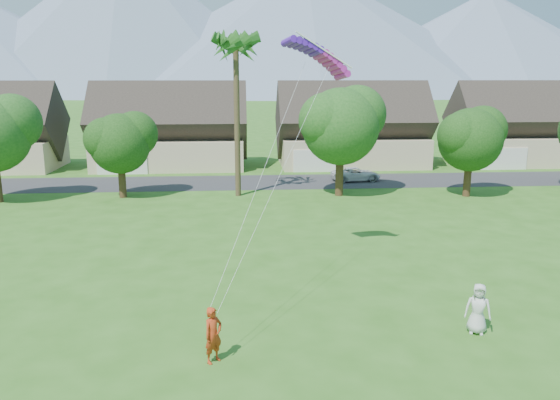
{
  "coord_description": "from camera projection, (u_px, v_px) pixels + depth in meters",
  "views": [
    {
      "loc": [
        -1.72,
        -13.98,
        9.27
      ],
      "look_at": [
        0.0,
        10.0,
        3.8
      ],
      "focal_mm": 35.0,
      "sensor_mm": 36.0,
      "label": 1
    }
  ],
  "objects": [
    {
      "name": "parked_car",
      "position": [
        356.0,
        174.0,
        49.31
      ],
      "size": [
        4.64,
        2.51,
        1.24
      ],
      "primitive_type": "imported",
      "rotation": [
        0.0,
        0.0,
        1.68
      ],
      "color": "silver",
      "rests_on": "ground"
    },
    {
      "name": "houses_row",
      "position": [
        262.0,
        133.0,
        56.86
      ],
      "size": [
        72.75,
        8.19,
        8.86
      ],
      "color": "beige",
      "rests_on": "ground"
    },
    {
      "name": "tree_row",
      "position": [
        248.0,
        135.0,
        41.76
      ],
      "size": [
        62.27,
        6.67,
        8.45
      ],
      "color": "#47301C",
      "rests_on": "ground"
    },
    {
      "name": "mountain_ridge",
      "position": [
        264.0,
        34.0,
        262.93
      ],
      "size": [
        540.0,
        240.0,
        70.0
      ],
      "color": "slate",
      "rests_on": "ground"
    },
    {
      "name": "fan_palm",
      "position": [
        236.0,
        41.0,
        40.73
      ],
      "size": [
        3.0,
        3.0,
        13.8
      ],
      "color": "#4C3D26",
      "rests_on": "ground"
    },
    {
      "name": "parafoil_kite",
      "position": [
        319.0,
        53.0,
        25.16
      ],
      "size": [
        3.6,
        1.45,
        0.5
      ],
      "rotation": [
        0.0,
        0.0,
        0.3
      ],
      "color": "#5218B6",
      "rests_on": "ground"
    },
    {
      "name": "street",
      "position": [
        261.0,
        182.0,
        48.84
      ],
      "size": [
        90.0,
        7.0,
        0.01
      ],
      "primitive_type": "cube",
      "color": "#2D2D30",
      "rests_on": "ground"
    },
    {
      "name": "kite_flyer",
      "position": [
        213.0,
        335.0,
        17.92
      ],
      "size": [
        0.83,
        0.82,
        1.92
      ],
      "primitive_type": "imported",
      "rotation": [
        0.0,
        0.0,
        0.76
      ],
      "color": "#B33414",
      "rests_on": "ground"
    },
    {
      "name": "watcher",
      "position": [
        478.0,
        309.0,
        19.97
      ],
      "size": [
        1.09,
        0.9,
        1.91
      ],
      "primitive_type": "imported",
      "rotation": [
        0.0,
        0.0,
        -0.36
      ],
      "color": "silver",
      "rests_on": "ground"
    }
  ]
}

